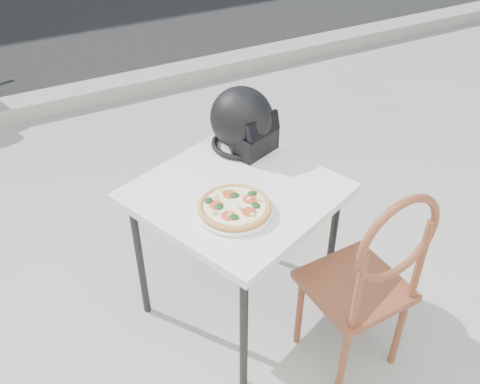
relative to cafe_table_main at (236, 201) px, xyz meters
name	(u,v)px	position (x,y,z in m)	size (l,w,h in m)	color
curb	(29,106)	(-0.53, 2.51, -0.58)	(30.00, 0.25, 0.12)	gray
cafe_table_main	(236,201)	(0.00, 0.00, 0.00)	(0.97, 0.97, 0.71)	silver
plate	(235,211)	(-0.08, -0.13, 0.07)	(0.33, 0.33, 0.02)	white
pizza	(235,206)	(-0.08, -0.13, 0.09)	(0.32, 0.32, 0.04)	tan
helmet	(243,122)	(0.18, 0.28, 0.19)	(0.36, 0.37, 0.29)	black
cafe_chair_main	(371,275)	(0.30, -0.53, -0.10)	(0.39, 0.39, 0.98)	brown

